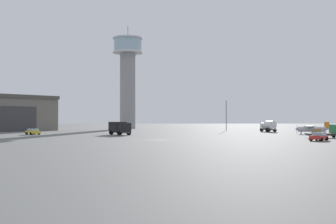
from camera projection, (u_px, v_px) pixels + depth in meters
ground_plane at (158, 140)px, 67.87m from camera, size 400.00×400.00×0.00m
control_tower at (128, 73)px, 138.24m from camera, size 10.39×10.39×35.57m
airplane_silver at (312, 129)px, 90.32m from camera, size 7.35×9.21×2.83m
truck_flatbed_green at (330, 131)px, 73.86m from camera, size 7.03×3.71×2.50m
truck_box_black at (119, 127)px, 87.11m from camera, size 5.46×6.77×2.86m
truck_fuel_tanker_white at (269, 126)px, 107.29m from camera, size 3.67×6.04×2.96m
car_yellow at (33, 131)px, 88.74m from camera, size 4.06×4.38×1.37m
car_red at (319, 136)px, 64.93m from camera, size 4.12×4.61×1.37m
light_post_north at (226, 112)px, 118.01m from camera, size 0.44×0.44×9.10m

